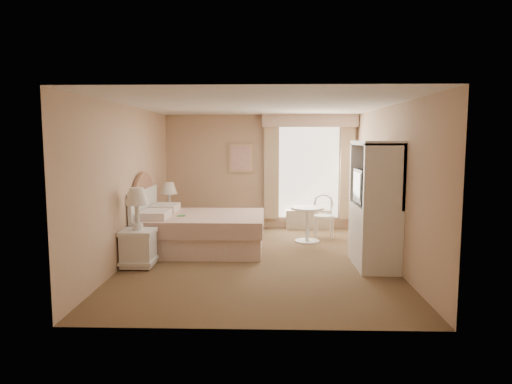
{
  "coord_description": "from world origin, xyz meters",
  "views": [
    {
      "loc": [
        0.17,
        -7.29,
        1.97
      ],
      "look_at": [
        -0.04,
        0.3,
        1.09
      ],
      "focal_mm": 32.0,
      "sensor_mm": 36.0,
      "label": 1
    }
  ],
  "objects_px": {
    "nightstand_far": "(170,216)",
    "armoire": "(375,215)",
    "nightstand_near": "(138,238)",
    "cafe_chair": "(324,212)",
    "round_table": "(307,219)",
    "bed": "(196,230)"
  },
  "relations": [
    {
      "from": "cafe_chair",
      "to": "round_table",
      "type": "bearing_deg",
      "value": -128.21
    },
    {
      "from": "nightstand_near",
      "to": "nightstand_far",
      "type": "height_order",
      "value": "nightstand_near"
    },
    {
      "from": "bed",
      "to": "armoire",
      "type": "height_order",
      "value": "armoire"
    },
    {
      "from": "nightstand_near",
      "to": "cafe_chair",
      "type": "xyz_separation_m",
      "value": [
        3.13,
        2.32,
        0.04
      ]
    },
    {
      "from": "bed",
      "to": "nightstand_near",
      "type": "bearing_deg",
      "value": -122.61
    },
    {
      "from": "cafe_chair",
      "to": "armoire",
      "type": "height_order",
      "value": "armoire"
    },
    {
      "from": "nightstand_near",
      "to": "armoire",
      "type": "xyz_separation_m",
      "value": [
        3.65,
        0.18,
        0.35
      ]
    },
    {
      "from": "nightstand_far",
      "to": "armoire",
      "type": "relative_size",
      "value": 0.56
    },
    {
      "from": "round_table",
      "to": "cafe_chair",
      "type": "distance_m",
      "value": 0.61
    },
    {
      "from": "nightstand_far",
      "to": "cafe_chair",
      "type": "relative_size",
      "value": 1.27
    },
    {
      "from": "nightstand_far",
      "to": "cafe_chair",
      "type": "xyz_separation_m",
      "value": [
        3.13,
        0.07,
        0.08
      ]
    },
    {
      "from": "nightstand_far",
      "to": "round_table",
      "type": "distance_m",
      "value": 2.79
    },
    {
      "from": "nightstand_far",
      "to": "armoire",
      "type": "bearing_deg",
      "value": -29.42
    },
    {
      "from": "nightstand_near",
      "to": "armoire",
      "type": "bearing_deg",
      "value": 2.87
    },
    {
      "from": "nightstand_far",
      "to": "round_table",
      "type": "xyz_separation_m",
      "value": [
        2.75,
        -0.41,
        0.04
      ]
    },
    {
      "from": "nightstand_far",
      "to": "round_table",
      "type": "height_order",
      "value": "nightstand_far"
    },
    {
      "from": "bed",
      "to": "cafe_chair",
      "type": "bearing_deg",
      "value": 26.3
    },
    {
      "from": "nightstand_far",
      "to": "round_table",
      "type": "bearing_deg",
      "value": -8.55
    },
    {
      "from": "cafe_chair",
      "to": "armoire",
      "type": "bearing_deg",
      "value": -76.99
    },
    {
      "from": "nightstand_near",
      "to": "cafe_chair",
      "type": "bearing_deg",
      "value": 36.54
    },
    {
      "from": "nightstand_near",
      "to": "armoire",
      "type": "distance_m",
      "value": 3.67
    },
    {
      "from": "armoire",
      "to": "cafe_chair",
      "type": "bearing_deg",
      "value": 103.87
    }
  ]
}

